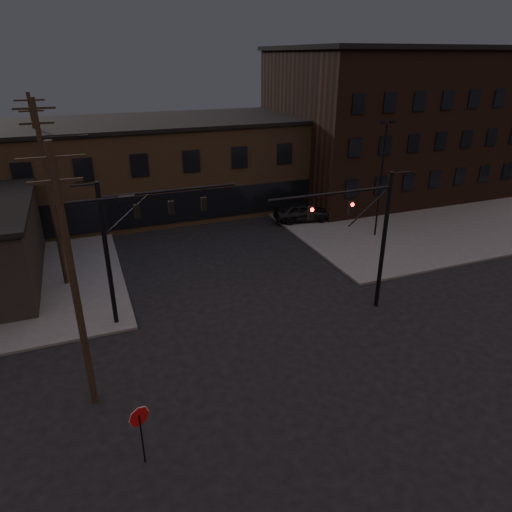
# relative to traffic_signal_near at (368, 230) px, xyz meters

# --- Properties ---
(ground) EXTENTS (140.00, 140.00, 0.00)m
(ground) POSITION_rel_traffic_signal_near_xyz_m (-5.36, -4.50, -4.93)
(ground) COLOR black
(ground) RESTS_ON ground
(sidewalk_ne) EXTENTS (30.00, 30.00, 0.15)m
(sidewalk_ne) POSITION_rel_traffic_signal_near_xyz_m (16.64, 17.50, -4.86)
(sidewalk_ne) COLOR #474744
(sidewalk_ne) RESTS_ON ground
(building_row) EXTENTS (40.00, 12.00, 8.00)m
(building_row) POSITION_rel_traffic_signal_near_xyz_m (-5.36, 23.50, -0.93)
(building_row) COLOR brown
(building_row) RESTS_ON ground
(building_right) EXTENTS (22.00, 16.00, 14.00)m
(building_right) POSITION_rel_traffic_signal_near_xyz_m (16.64, 21.50, 2.07)
(building_right) COLOR black
(building_right) RESTS_ON ground
(traffic_signal_near) EXTENTS (7.12, 0.24, 8.00)m
(traffic_signal_near) POSITION_rel_traffic_signal_near_xyz_m (0.00, 0.00, 0.00)
(traffic_signal_near) COLOR black
(traffic_signal_near) RESTS_ON ground
(traffic_signal_far) EXTENTS (7.12, 0.24, 8.00)m
(traffic_signal_far) POSITION_rel_traffic_signal_near_xyz_m (-12.07, 3.50, 0.08)
(traffic_signal_far) COLOR black
(traffic_signal_far) RESTS_ON ground
(stop_sign) EXTENTS (0.72, 0.33, 2.48)m
(stop_sign) POSITION_rel_traffic_signal_near_xyz_m (-13.36, -6.49, -3.09)
(stop_sign) COLOR black
(stop_sign) RESTS_ON ground
(utility_pole_near) EXTENTS (3.70, 0.28, 11.00)m
(utility_pole_near) POSITION_rel_traffic_signal_near_xyz_m (-14.79, -2.50, 0.94)
(utility_pole_near) COLOR black
(utility_pole_near) RESTS_ON ground
(utility_pole_mid) EXTENTS (3.70, 0.28, 11.50)m
(utility_pole_mid) POSITION_rel_traffic_signal_near_xyz_m (-15.79, 9.50, 1.19)
(utility_pole_mid) COLOR black
(utility_pole_mid) RESTS_ON ground
(utility_pole_far) EXTENTS (2.20, 0.28, 11.00)m
(utility_pole_far) POSITION_rel_traffic_signal_near_xyz_m (-16.86, 21.50, 0.85)
(utility_pole_far) COLOR black
(utility_pole_far) RESTS_ON ground
(lot_light_a) EXTENTS (1.50, 0.28, 9.14)m
(lot_light_a) POSITION_rel_traffic_signal_near_xyz_m (7.64, 9.50, 0.58)
(lot_light_a) COLOR black
(lot_light_a) RESTS_ON ground
(lot_light_b) EXTENTS (1.50, 0.28, 9.14)m
(lot_light_b) POSITION_rel_traffic_signal_near_xyz_m (13.64, 14.50, 0.58)
(lot_light_b) COLOR black
(lot_light_b) RESTS_ON ground
(parked_car_lot_a) EXTENTS (5.22, 2.79, 1.69)m
(parked_car_lot_a) POSITION_rel_traffic_signal_near_xyz_m (3.64, 14.78, -3.94)
(parked_car_lot_a) COLOR black
(parked_car_lot_a) RESTS_ON sidewalk_ne
(parked_car_lot_b) EXTENTS (4.62, 2.97, 1.25)m
(parked_car_lot_b) POSITION_rel_traffic_signal_near_xyz_m (12.92, 19.96, -4.16)
(parked_car_lot_b) COLOR silver
(parked_car_lot_b) RESTS_ON sidewalk_ne
(car_crossing) EXTENTS (2.23, 4.72, 1.50)m
(car_crossing) POSITION_rel_traffic_signal_near_xyz_m (-2.59, 21.08, -4.18)
(car_crossing) COLOR black
(car_crossing) RESTS_ON ground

